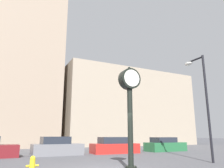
{
  "coord_description": "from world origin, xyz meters",
  "views": [
    {
      "loc": [
        -3.99,
        -9.53,
        1.51
      ],
      "look_at": [
        5.96,
        10.8,
        6.84
      ],
      "focal_mm": 35.0,
      "sensor_mm": 36.0,
      "label": 1
    }
  ],
  "objects_px": {
    "car_red": "(114,146)",
    "fire_hydrant_near": "(32,164)",
    "street_clock": "(130,101)",
    "car_grey": "(57,147)",
    "street_lamp_right": "(201,90)",
    "car_green": "(165,145)"
  },
  "relations": [
    {
      "from": "car_grey",
      "to": "street_lamp_right",
      "type": "height_order",
      "value": "street_lamp_right"
    },
    {
      "from": "street_clock",
      "to": "car_green",
      "type": "height_order",
      "value": "street_clock"
    },
    {
      "from": "car_red",
      "to": "fire_hydrant_near",
      "type": "xyz_separation_m",
      "value": [
        -7.59,
        -7.69,
        -0.22
      ]
    },
    {
      "from": "street_clock",
      "to": "street_lamp_right",
      "type": "relative_size",
      "value": 0.73
    },
    {
      "from": "car_red",
      "to": "fire_hydrant_near",
      "type": "relative_size",
      "value": 5.99
    },
    {
      "from": "car_grey",
      "to": "street_lamp_right",
      "type": "distance_m",
      "value": 11.36
    },
    {
      "from": "car_red",
      "to": "car_green",
      "type": "distance_m",
      "value": 5.61
    },
    {
      "from": "car_red",
      "to": "fire_hydrant_near",
      "type": "distance_m",
      "value": 10.81
    },
    {
      "from": "car_red",
      "to": "fire_hydrant_near",
      "type": "bearing_deg",
      "value": -131.71
    },
    {
      "from": "street_clock",
      "to": "car_grey",
      "type": "height_order",
      "value": "street_clock"
    },
    {
      "from": "car_green",
      "to": "street_lamp_right",
      "type": "height_order",
      "value": "street_lamp_right"
    },
    {
      "from": "fire_hydrant_near",
      "to": "street_clock",
      "type": "bearing_deg",
      "value": -18.03
    },
    {
      "from": "street_clock",
      "to": "car_red",
      "type": "relative_size",
      "value": 1.14
    },
    {
      "from": "car_grey",
      "to": "car_red",
      "type": "bearing_deg",
      "value": -3.06
    },
    {
      "from": "street_clock",
      "to": "car_red",
      "type": "distance_m",
      "value": 10.0
    },
    {
      "from": "car_grey",
      "to": "car_green",
      "type": "xyz_separation_m",
      "value": [
        10.52,
        -0.08,
        -0.03
      ]
    },
    {
      "from": "car_green",
      "to": "car_red",
      "type": "bearing_deg",
      "value": 179.16
    },
    {
      "from": "car_red",
      "to": "street_lamp_right",
      "type": "distance_m",
      "value": 9.12
    },
    {
      "from": "car_grey",
      "to": "fire_hydrant_near",
      "type": "relative_size",
      "value": 5.58
    },
    {
      "from": "car_red",
      "to": "fire_hydrant_near",
      "type": "height_order",
      "value": "car_red"
    },
    {
      "from": "car_red",
      "to": "street_lamp_right",
      "type": "height_order",
      "value": "street_lamp_right"
    },
    {
      "from": "street_clock",
      "to": "car_grey",
      "type": "relative_size",
      "value": 1.22
    }
  ]
}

